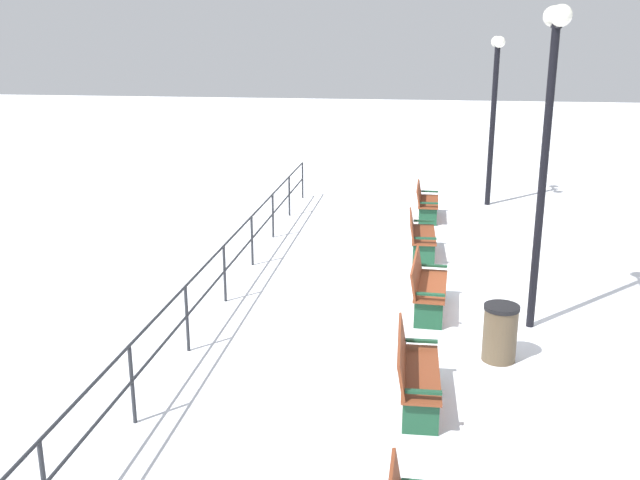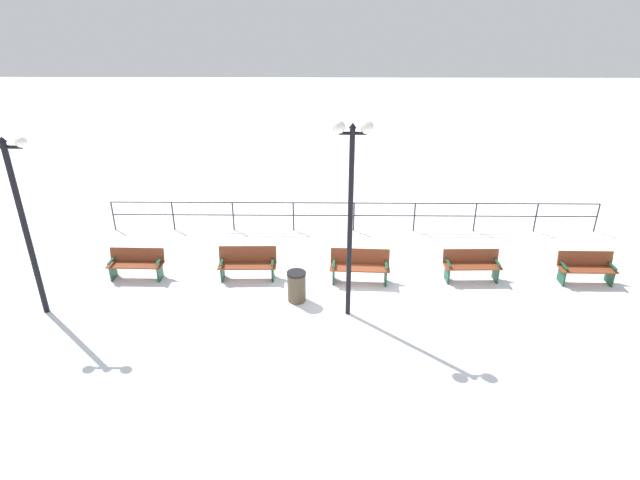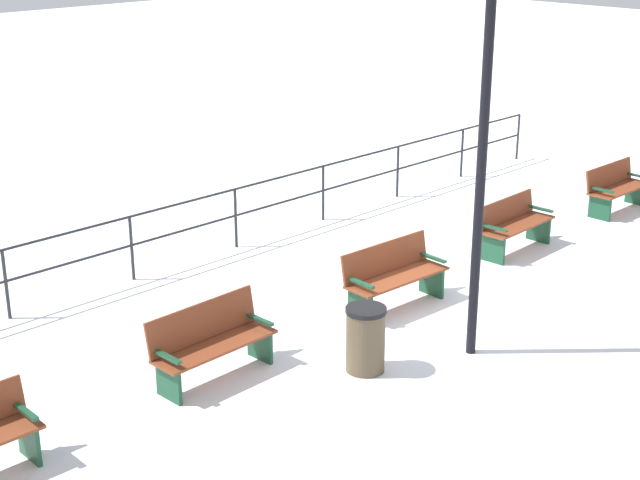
{
  "view_description": "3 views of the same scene",
  "coord_description": "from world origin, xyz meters",
  "px_view_note": "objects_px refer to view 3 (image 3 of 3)",
  "views": [
    {
      "loc": [
        -0.18,
        -11.6,
        4.64
      ],
      "look_at": [
        -1.95,
        0.76,
        0.99
      ],
      "focal_mm": 40.11,
      "sensor_mm": 36.0,
      "label": 1
    },
    {
      "loc": [
        13.19,
        -0.98,
        7.53
      ],
      "look_at": [
        -1.05,
        -1.14,
        0.81
      ],
      "focal_mm": 29.48,
      "sensor_mm": 36.0,
      "label": 2
    },
    {
      "loc": [
        8.25,
        -9.65,
        5.57
      ],
      "look_at": [
        -1.0,
        -0.51,
        0.91
      ],
      "focal_mm": 53.06,
      "sensor_mm": 36.0,
      "label": 3
    }
  ],
  "objects_px": {
    "bench_third": "(393,275)",
    "trash_bin": "(366,339)",
    "bench_second": "(211,341)",
    "lamppost_middle": "(487,81)",
    "bench_fourth": "(514,224)",
    "bench_fifth": "(616,187)"
  },
  "relations": [
    {
      "from": "bench_second",
      "to": "bench_third",
      "type": "xyz_separation_m",
      "value": [
        0.15,
        3.22,
        0.01
      ]
    },
    {
      "from": "bench_second",
      "to": "bench_fourth",
      "type": "distance_m",
      "value": 6.44
    },
    {
      "from": "bench_third",
      "to": "trash_bin",
      "type": "bearing_deg",
      "value": -55.53
    },
    {
      "from": "bench_fourth",
      "to": "trash_bin",
      "type": "relative_size",
      "value": 1.89
    },
    {
      "from": "bench_second",
      "to": "bench_third",
      "type": "distance_m",
      "value": 3.23
    },
    {
      "from": "bench_fourth",
      "to": "bench_third",
      "type": "bearing_deg",
      "value": -89.24
    },
    {
      "from": "bench_fifth",
      "to": "trash_bin",
      "type": "height_order",
      "value": "bench_fifth"
    },
    {
      "from": "bench_second",
      "to": "trash_bin",
      "type": "distance_m",
      "value": 1.92
    },
    {
      "from": "bench_fifth",
      "to": "bench_third",
      "type": "bearing_deg",
      "value": -88.96
    },
    {
      "from": "bench_second",
      "to": "trash_bin",
      "type": "bearing_deg",
      "value": 49.26
    },
    {
      "from": "bench_second",
      "to": "trash_bin",
      "type": "xyz_separation_m",
      "value": [
        1.22,
        1.48,
        -0.05
      ]
    },
    {
      "from": "bench_fifth",
      "to": "lamppost_middle",
      "type": "xyz_separation_m",
      "value": [
        1.72,
        -6.83,
        3.1
      ]
    },
    {
      "from": "trash_bin",
      "to": "lamppost_middle",
      "type": "bearing_deg",
      "value": 64.88
    },
    {
      "from": "bench_third",
      "to": "trash_bin",
      "type": "relative_size",
      "value": 2.0
    },
    {
      "from": "bench_third",
      "to": "trash_bin",
      "type": "xyz_separation_m",
      "value": [
        1.07,
        -1.75,
        -0.06
      ]
    },
    {
      "from": "bench_second",
      "to": "trash_bin",
      "type": "relative_size",
      "value": 1.95
    },
    {
      "from": "bench_third",
      "to": "bench_fourth",
      "type": "distance_m",
      "value": 3.21
    },
    {
      "from": "bench_third",
      "to": "trash_bin",
      "type": "height_order",
      "value": "bench_third"
    },
    {
      "from": "bench_third",
      "to": "trash_bin",
      "type": "distance_m",
      "value": 2.05
    },
    {
      "from": "bench_second",
      "to": "bench_third",
      "type": "height_order",
      "value": "bench_third"
    },
    {
      "from": "bench_second",
      "to": "lamppost_middle",
      "type": "distance_m",
      "value": 4.58
    },
    {
      "from": "bench_second",
      "to": "lamppost_middle",
      "type": "bearing_deg",
      "value": 55.57
    }
  ]
}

